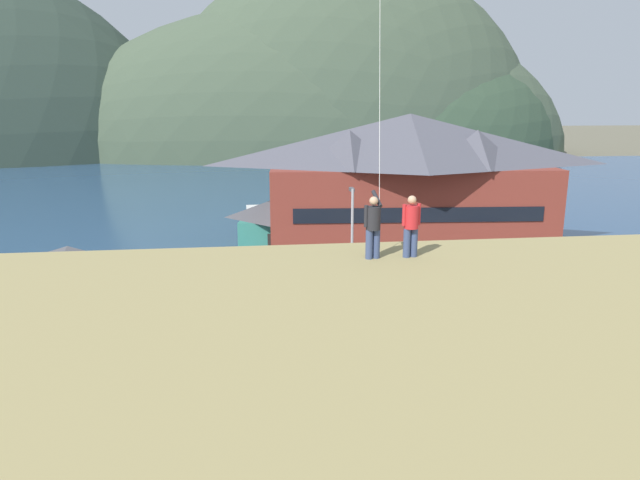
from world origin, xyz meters
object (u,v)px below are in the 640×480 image
at_px(parked_car_back_row_right, 416,301).
at_px(wharf_dock, 291,218).
at_px(storage_shed_waterside, 278,223).
at_px(parked_car_lone_by_shed, 509,333).
at_px(parked_car_mid_row_center, 108,359).
at_px(parked_car_back_row_left, 585,290).
at_px(parked_car_corner_spot, 333,304).
at_px(storage_shed_near_lot, 72,289).
at_px(person_companion, 411,224).
at_px(person_kite_flyer, 373,225).
at_px(harbor_lodge, 408,180).
at_px(moored_boat_outer_mooring, 317,207).
at_px(parked_car_mid_row_near, 231,307).
at_px(moored_boat_wharfside, 256,220).
at_px(parked_car_front_row_end, 222,370).
at_px(parking_light_pole, 352,235).
at_px(parked_car_front_row_silver, 371,341).

bearing_deg(parked_car_back_row_right, wharf_dock, 100.08).
xyz_separation_m(storage_shed_waterside, parked_car_lone_by_shed, (9.91, -21.61, -1.18)).
bearing_deg(parked_car_mid_row_center, wharf_dock, 72.98).
xyz_separation_m(parked_car_mid_row_center, parked_car_back_row_right, (15.27, 5.47, 0.00)).
bearing_deg(parked_car_back_row_left, parked_car_corner_spot, -177.89).
relative_size(wharf_dock, parked_car_back_row_right, 3.62).
relative_size(storage_shed_near_lot, parked_car_back_row_right, 1.90).
bearing_deg(parked_car_back_row_right, storage_shed_near_lot, 179.25).
xyz_separation_m(parked_car_corner_spot, person_companion, (0.14, -13.84, 7.37)).
bearing_deg(storage_shed_near_lot, person_kite_flyer, -48.12).
relative_size(harbor_lodge, moored_boat_outer_mooring, 4.21).
height_order(parked_car_back_row_left, parked_car_mid_row_near, same).
xyz_separation_m(parked_car_mid_row_center, parked_car_corner_spot, (10.55, 5.48, 0.00)).
relative_size(parked_car_mid_row_center, person_kite_flyer, 2.34).
bearing_deg(storage_shed_near_lot, moored_boat_outer_mooring, 62.77).
height_order(moored_boat_wharfside, parked_car_mid_row_center, moored_boat_wharfside).
bearing_deg(moored_boat_wharfside, parked_car_front_row_end, -93.12).
bearing_deg(storage_shed_near_lot, person_companion, -45.73).
distance_m(parked_car_back_row_right, person_companion, 16.32).
height_order(moored_boat_outer_mooring, parking_light_pole, parking_light_pole).
bearing_deg(storage_shed_waterside, wharf_dock, 80.72).
bearing_deg(parked_car_mid_row_center, person_kite_flyer, -41.09).
bearing_deg(storage_shed_near_lot, parked_car_front_row_end, -43.02).
distance_m(parked_car_front_row_silver, person_companion, 11.47).
relative_size(moored_boat_wharfside, parking_light_pole, 1.18).
xyz_separation_m(storage_shed_near_lot, parked_car_back_row_left, (28.69, 0.32, -1.39)).
height_order(parked_car_front_row_end, parked_car_lone_by_shed, same).
relative_size(parked_car_front_row_silver, parking_light_pole, 0.64).
bearing_deg(moored_boat_wharfside, storage_shed_near_lot, -111.08).
relative_size(moored_boat_outer_mooring, parked_car_back_row_right, 1.30).
height_order(harbor_lodge, parked_car_back_row_right, harbor_lodge).
bearing_deg(storage_shed_waterside, parked_car_mid_row_center, -110.82).
xyz_separation_m(harbor_lodge, parked_car_back_row_right, (-3.51, -14.71, -4.81)).
relative_size(storage_shed_near_lot, storage_shed_waterside, 1.17).
distance_m(storage_shed_waterside, person_kite_flyer, 31.11).
relative_size(storage_shed_waterside, parked_car_corner_spot, 1.62).
xyz_separation_m(harbor_lodge, wharf_dock, (-8.50, 13.38, -5.52)).
relative_size(wharf_dock, person_kite_flyer, 8.45).
height_order(storage_shed_waterside, parked_car_lone_by_shed, storage_shed_waterside).
xyz_separation_m(moored_boat_wharfside, person_kite_flyer, (2.95, -39.24, 7.73)).
relative_size(harbor_lodge, parked_car_back_row_right, 5.48).
bearing_deg(moored_boat_outer_mooring, parking_light_pole, -92.40).
relative_size(moored_boat_wharfside, parked_car_back_row_left, 1.82).
bearing_deg(parked_car_back_row_right, parked_car_corner_spot, 179.94).
xyz_separation_m(parked_car_mid_row_center, parked_car_mid_row_near, (5.03, 5.79, 0.00)).
distance_m(storage_shed_near_lot, moored_boat_outer_mooring, 36.12).
distance_m(storage_shed_near_lot, parked_car_front_row_silver, 15.63).
bearing_deg(moored_boat_outer_mooring, parked_car_front_row_silver, -92.88).
bearing_deg(parked_car_front_row_end, wharf_dock, 81.31).
relative_size(parked_car_front_row_end, parked_car_lone_by_shed, 1.01).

